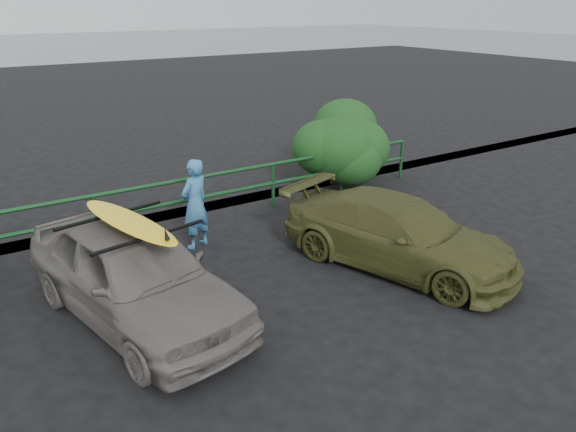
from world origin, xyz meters
name	(u,v)px	position (x,y,z in m)	size (l,w,h in m)	color
ground	(281,354)	(0.00, 0.00, 0.00)	(80.00, 80.00, 0.00)	black
guardrail	(146,210)	(0.00, 5.00, 0.52)	(14.00, 0.08, 1.04)	#13431E
shrub_right	(330,148)	(5.00, 5.50, 0.99)	(3.20, 2.40, 1.98)	#1A451A
sedan	(134,274)	(-1.28, 1.95, 0.73)	(1.73, 4.31, 1.47)	#68615C
olive_vehicle	(398,233)	(3.20, 1.15, 0.62)	(1.74, 4.27, 1.24)	#44471F
man	(195,204)	(0.57, 3.87, 0.87)	(0.63, 0.42, 1.74)	teal
roof_rack	(129,225)	(-1.28, 1.95, 1.49)	(1.68, 1.17, 0.06)	black
surfboard	(128,221)	(-1.28, 1.95, 1.56)	(0.50, 2.39, 0.07)	yellow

